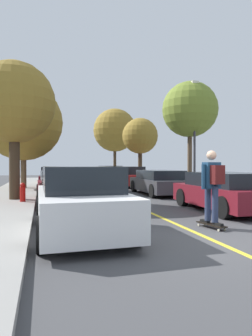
# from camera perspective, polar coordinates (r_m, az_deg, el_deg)

# --- Properties ---
(ground) EXTENTS (80.00, 80.00, 0.00)m
(ground) POSITION_cam_1_polar(r_m,az_deg,el_deg) (6.44, 16.05, -12.96)
(ground) COLOR #424244
(center_line) EXTENTS (0.12, 39.20, 0.01)m
(center_line) POSITION_cam_1_polar(r_m,az_deg,el_deg) (10.00, 3.83, -8.03)
(center_line) COLOR gold
(center_line) RESTS_ON ground
(parked_car_left_nearest) EXTENTS (1.91, 4.16, 1.47)m
(parked_car_left_nearest) POSITION_cam_1_polar(r_m,az_deg,el_deg) (6.83, -8.67, -6.12)
(parked_car_left_nearest) COLOR white
(parked_car_left_nearest) RESTS_ON ground
(parked_car_left_near) EXTENTS (2.10, 4.66, 1.25)m
(parked_car_left_near) POSITION_cam_1_polar(r_m,az_deg,el_deg) (12.43, -11.79, -3.47)
(parked_car_left_near) COLOR maroon
(parked_car_left_near) RESTS_ON ground
(parked_car_left_far) EXTENTS (2.04, 4.40, 1.39)m
(parked_car_left_far) POSITION_cam_1_polar(r_m,az_deg,el_deg) (18.14, -12.98, -1.96)
(parked_car_left_far) COLOR maroon
(parked_car_left_far) RESTS_ON ground
(parked_car_left_farthest) EXTENTS (1.93, 4.47, 1.26)m
(parked_car_left_farthest) POSITION_cam_1_polar(r_m,az_deg,el_deg) (24.44, -13.64, -1.46)
(parked_car_left_farthest) COLOR #BCAD89
(parked_car_left_farthest) RESTS_ON ground
(parked_car_right_nearest) EXTENTS (1.99, 4.17, 1.26)m
(parked_car_right_nearest) POSITION_cam_1_polar(r_m,az_deg,el_deg) (10.43, 18.06, -4.21)
(parked_car_right_nearest) COLOR maroon
(parked_car_right_nearest) RESTS_ON ground
(parked_car_right_near) EXTENTS (2.10, 4.76, 1.23)m
(parked_car_right_near) POSITION_cam_1_polar(r_m,az_deg,el_deg) (15.52, 6.25, -2.66)
(parked_car_right_near) COLOR #38383D
(parked_car_right_near) RESTS_ON ground
(parked_car_right_far) EXTENTS (1.96, 4.46, 1.38)m
(parked_car_right_far) POSITION_cam_1_polar(r_m,az_deg,el_deg) (20.93, 0.42, -1.66)
(parked_car_right_far) COLOR maroon
(parked_car_right_far) RESTS_ON ground
(parked_car_right_farthest) EXTENTS (1.85, 4.32, 1.41)m
(parked_car_right_farthest) POSITION_cam_1_polar(r_m,az_deg,el_deg) (26.51, -3.01, -1.12)
(parked_car_right_farthest) COLOR #196066
(parked_car_right_farthest) RESTS_ON ground
(street_tree_left_nearest) EXTENTS (3.23, 3.23, 5.46)m
(street_tree_left_nearest) POSITION_cam_1_polar(r_m,az_deg,el_deg) (13.04, -20.29, 11.40)
(street_tree_left_nearest) COLOR #3D2D1E
(street_tree_left_nearest) RESTS_ON sidewalk_left
(street_tree_left_near) EXTENTS (4.60, 4.60, 6.21)m
(street_tree_left_near) POSITION_cam_1_polar(r_m,az_deg,el_deg) (19.09, -18.76, 8.21)
(street_tree_left_near) COLOR brown
(street_tree_left_near) RESTS_ON sidewalk_left
(street_tree_right_nearest) EXTENTS (2.95, 2.95, 5.79)m
(street_tree_right_nearest) POSITION_cam_1_polar(r_m,az_deg,el_deg) (16.77, 11.93, 10.67)
(street_tree_right_nearest) COLOR brown
(street_tree_right_nearest) RESTS_ON sidewalk_right
(street_tree_right_near) EXTENTS (2.87, 2.87, 5.12)m
(street_tree_right_near) POSITION_cam_1_polar(r_m,az_deg,el_deg) (24.46, 2.67, 5.99)
(street_tree_right_near) COLOR #3D2D1E
(street_tree_right_near) RESTS_ON sidewalk_right
(street_tree_right_far) EXTENTS (4.64, 4.64, 7.41)m
(street_tree_right_far) POSITION_cam_1_polar(r_m,az_deg,el_deg) (32.98, -2.12, 7.10)
(street_tree_right_far) COLOR #3D2D1E
(street_tree_right_far) RESTS_ON sidewalk_right
(fire_hydrant) EXTENTS (0.20, 0.20, 0.70)m
(fire_hydrant) POSITION_cam_1_polar(r_m,az_deg,el_deg) (11.90, -18.86, -4.34)
(fire_hydrant) COLOR #B2140F
(fire_hydrant) RESTS_ON sidewalk_left
(streetlamp) EXTENTS (0.36, 0.24, 5.62)m
(streetlamp) POSITION_cam_1_polar(r_m,az_deg,el_deg) (15.94, 12.77, 7.26)
(streetlamp) COLOR #38383D
(streetlamp) RESTS_ON sidewalk_right
(skateboard) EXTENTS (0.38, 0.87, 0.10)m
(skateboard) POSITION_cam_1_polar(r_m,az_deg,el_deg) (7.59, 15.75, -10.20)
(skateboard) COLOR black
(skateboard) RESTS_ON ground
(skateboarder) EXTENTS (0.59, 0.71, 1.74)m
(skateboarder) POSITION_cam_1_polar(r_m,az_deg,el_deg) (7.44, 15.95, -2.59)
(skateboarder) COLOR black
(skateboarder) RESTS_ON skateboard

